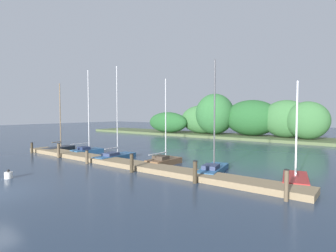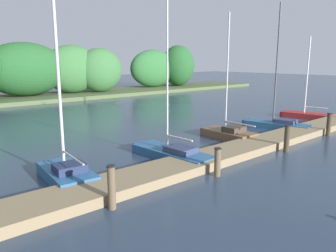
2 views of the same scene
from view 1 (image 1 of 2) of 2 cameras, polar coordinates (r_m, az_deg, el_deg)
dock_pier at (r=21.16m, az=-9.33°, el=-7.84°), size 26.40×1.80×0.35m
far_shore at (r=43.67m, az=19.24°, el=1.03°), size 67.04×8.00×7.30m
sailboat_0 at (r=31.46m, az=-22.00°, el=-4.21°), size 1.98×3.82×7.24m
sailboat_1 at (r=27.98m, az=-16.69°, el=-4.76°), size 1.65×3.46×8.29m
sailboat_2 at (r=24.10m, az=-11.03°, el=-6.21°), size 1.54×4.46×8.14m
sailboat_3 at (r=21.33m, az=-0.75°, el=-7.28°), size 1.47×3.49×6.75m
sailboat_4 at (r=18.68m, az=9.63°, el=-8.72°), size 2.01×4.39×7.68m
sailboat_5 at (r=17.58m, az=25.51°, el=-9.91°), size 2.04×3.80×5.93m
mooring_piling_0 at (r=30.22m, az=-27.02°, el=-4.16°), size 0.26×0.26×1.10m
mooring_piling_1 at (r=26.22m, az=-22.29°, el=-4.83°), size 0.27×0.27×1.34m
mooring_piling_2 at (r=22.43m, az=-16.90°, el=-6.33°), size 0.28×0.28×1.10m
mooring_piling_3 at (r=18.65m, az=-7.74°, el=-7.78°), size 0.29×0.29×1.30m
mooring_piling_4 at (r=15.78m, az=5.78°, el=-9.70°), size 0.28×0.28×1.32m
mooring_piling_5 at (r=13.74m, az=23.92°, el=-11.46°), size 0.23×0.23×1.49m
channel_buoy_0 at (r=19.61m, az=-30.87°, el=-8.94°), size 0.46×0.46×0.57m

